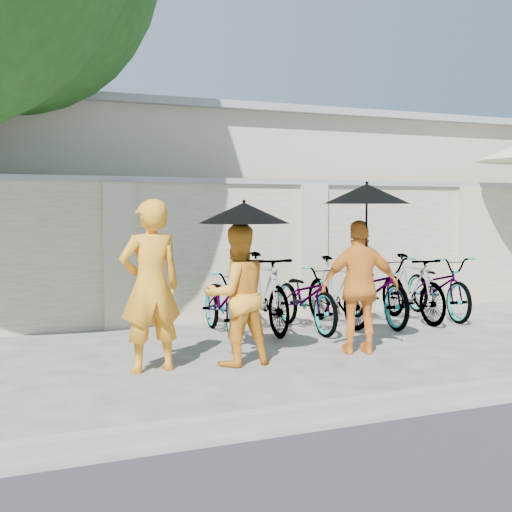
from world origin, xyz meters
name	(u,v)px	position (x,y,z in m)	size (l,w,h in m)	color
ground	(285,368)	(0.00, 0.00, 0.00)	(80.00, 80.00, 0.00)	#A9A7A5
kerb	(377,403)	(0.00, -1.70, 0.06)	(40.00, 0.16, 0.12)	#989898
compound_wall	(249,251)	(1.00, 3.20, 1.00)	(20.00, 0.30, 2.00)	beige
building_behind	(219,210)	(2.00, 7.00, 1.60)	(14.00, 6.00, 3.20)	beige
monk_left	(150,286)	(-1.30, 0.42, 0.87)	(0.64, 0.42, 1.75)	#FFA021
monk_center	(237,295)	(-0.39, 0.34, 0.74)	(0.72, 0.56, 1.49)	#FFA629
parasol_center	(244,213)	(-0.34, 0.26, 1.61)	(0.95, 0.95, 0.87)	black
monk_right	(360,287)	(1.11, 0.31, 0.76)	(0.89, 0.37, 1.52)	orange
parasol_right	(367,194)	(1.13, 0.23, 1.81)	(0.97, 0.97, 1.06)	black
bike_0	(223,302)	(0.11, 2.01, 0.43)	(0.58, 1.65, 0.87)	gray
bike_1	(264,293)	(0.69, 2.01, 0.53)	(0.50, 1.76, 1.06)	gray
bike_2	(306,297)	(1.27, 1.89, 0.45)	(0.60, 1.73, 0.91)	gray
bike_3	(337,291)	(1.85, 2.08, 0.48)	(0.45, 1.61, 0.97)	gray
bike_4	(376,289)	(2.43, 1.96, 0.49)	(0.66, 1.88, 0.99)	gray
bike_5	(412,288)	(3.01, 1.90, 0.49)	(0.46, 1.63, 0.98)	gray
bike_6	(438,287)	(3.60, 2.05, 0.47)	(0.62, 1.79, 0.94)	gray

